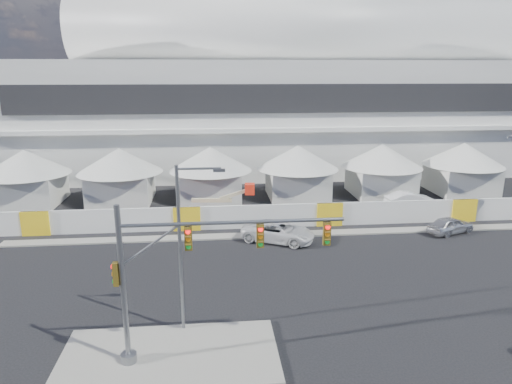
{
  "coord_description": "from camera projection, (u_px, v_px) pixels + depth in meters",
  "views": [
    {
      "loc": [
        -3.85,
        -21.71,
        12.78
      ],
      "look_at": [
        -0.71,
        10.0,
        4.32
      ],
      "focal_mm": 32.0,
      "sensor_mm": 36.0,
      "label": 1
    }
  ],
  "objects": [
    {
      "name": "boom_lift",
      "position": [
        207.0,
        210.0,
        40.17
      ],
      "size": [
        6.64,
        1.8,
        3.34
      ],
      "rotation": [
        0.0,
        0.0,
        -0.1
      ],
      "color": "red",
      "rests_on": "ground"
    },
    {
      "name": "ground",
      "position": [
        287.0,
        317.0,
        24.53
      ],
      "size": [
        160.0,
        160.0,
        0.0
      ],
      "primitive_type": "plane",
      "color": "black",
      "rests_on": "ground"
    },
    {
      "name": "far_curb",
      "position": [
        497.0,
        227.0,
        38.43
      ],
      "size": [
        80.0,
        1.2,
        0.12
      ],
      "primitive_type": "cube",
      "color": "gray",
      "rests_on": "ground"
    },
    {
      "name": "tent_row",
      "position": [
        254.0,
        168.0,
        46.85
      ],
      "size": [
        53.4,
        8.4,
        5.4
      ],
      "color": "silver",
      "rests_on": "ground"
    },
    {
      "name": "stadium",
      "position": [
        301.0,
        96.0,
        62.85
      ],
      "size": [
        80.0,
        24.8,
        21.98
      ],
      "color": "silver",
      "rests_on": "ground"
    },
    {
      "name": "hoarding_fence",
      "position": [
        329.0,
        214.0,
        38.79
      ],
      "size": [
        70.0,
        0.25,
        2.0
      ],
      "primitive_type": "cube",
      "color": "silver",
      "rests_on": "ground"
    },
    {
      "name": "median_island",
      "position": [
        170.0,
        355.0,
        21.05
      ],
      "size": [
        10.0,
        5.0,
        0.15
      ],
      "primitive_type": "cube",
      "color": "gray",
      "rests_on": "ground"
    },
    {
      "name": "streetlight_median",
      "position": [
        184.0,
        238.0,
        21.97
      ],
      "size": [
        2.34,
        0.23,
        8.44
      ],
      "color": "slate",
      "rests_on": "median_island"
    },
    {
      "name": "sedan_silver",
      "position": [
        450.0,
        225.0,
        37.0
      ],
      "size": [
        3.0,
        4.4,
        1.39
      ],
      "primitive_type": "imported",
      "rotation": [
        0.0,
        0.0,
        1.94
      ],
      "color": "#BBBBC0",
      "rests_on": "ground"
    },
    {
      "name": "traffic_mast",
      "position": [
        172.0,
        276.0,
        19.64
      ],
      "size": [
        9.92,
        0.71,
        7.35
      ],
      "color": "slate",
      "rests_on": "median_island"
    },
    {
      "name": "lot_car_b",
      "position": [
        491.0,
        205.0,
        42.52
      ],
      "size": [
        2.39,
        4.2,
        1.35
      ],
      "primitive_type": "imported",
      "rotation": [
        0.0,
        0.0,
        1.36
      ],
      "color": "black",
      "rests_on": "ground"
    },
    {
      "name": "pickup_curb",
      "position": [
        278.0,
        232.0,
        35.23
      ],
      "size": [
        4.7,
        6.17,
        1.56
      ],
      "primitive_type": "imported",
      "rotation": [
        0.0,
        0.0,
        1.14
      ],
      "color": "silver",
      "rests_on": "ground"
    },
    {
      "name": "lot_car_a",
      "position": [
        410.0,
        200.0,
        43.92
      ],
      "size": [
        1.95,
        4.82,
        1.56
      ],
      "primitive_type": "imported",
      "rotation": [
        0.0,
        0.0,
        1.64
      ],
      "color": "white",
      "rests_on": "ground"
    }
  ]
}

